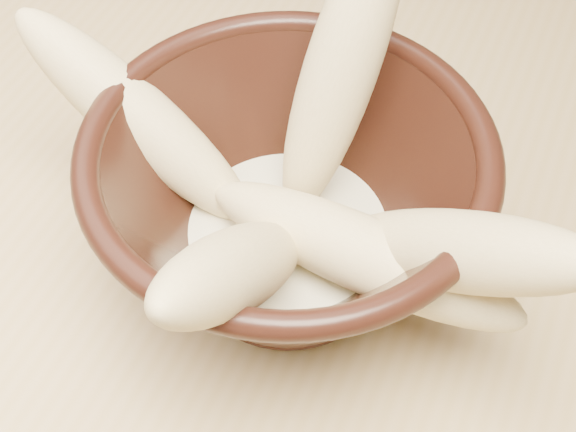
# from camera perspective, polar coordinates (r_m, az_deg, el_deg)

# --- Properties ---
(table) EXTENTS (1.20, 0.80, 0.75)m
(table) POSITION_cam_1_polar(r_m,az_deg,el_deg) (0.64, 17.00, -2.86)
(table) COLOR tan
(table) RESTS_ON ground
(bowl) EXTENTS (0.23, 0.23, 0.12)m
(bowl) POSITION_cam_1_polar(r_m,az_deg,el_deg) (0.46, 0.00, 0.82)
(bowl) COLOR black
(bowl) RESTS_ON table
(milk_puddle) EXTENTS (0.13, 0.13, 0.02)m
(milk_puddle) POSITION_cam_1_polar(r_m,az_deg,el_deg) (0.48, -0.00, -1.46)
(milk_puddle) COLOR beige
(milk_puddle) RESTS_ON bowl
(banana_upright) EXTENTS (0.07, 0.13, 0.18)m
(banana_upright) POSITION_cam_1_polar(r_m,az_deg,el_deg) (0.45, 3.78, 10.39)
(banana_upright) COLOR tan
(banana_upright) RESTS_ON bowl
(banana_left) EXTENTS (0.17, 0.06, 0.13)m
(banana_left) POSITION_cam_1_polar(r_m,az_deg,el_deg) (0.47, -10.64, 6.83)
(banana_left) COLOR tan
(banana_left) RESTS_ON bowl
(banana_right) EXTENTS (0.17, 0.10, 0.14)m
(banana_right) POSITION_cam_1_polar(r_m,az_deg,el_deg) (0.41, 11.55, -2.40)
(banana_right) COLOR tan
(banana_right) RESTS_ON bowl
(banana_across) EXTENTS (0.19, 0.07, 0.05)m
(banana_across) POSITION_cam_1_polar(r_m,az_deg,el_deg) (0.43, 5.08, -2.55)
(banana_across) COLOR tan
(banana_across) RESTS_ON bowl
(banana_front) EXTENTS (0.04, 0.16, 0.15)m
(banana_front) POSITION_cam_1_polar(r_m,az_deg,el_deg) (0.39, -3.75, -3.83)
(banana_front) COLOR tan
(banana_front) RESTS_ON bowl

